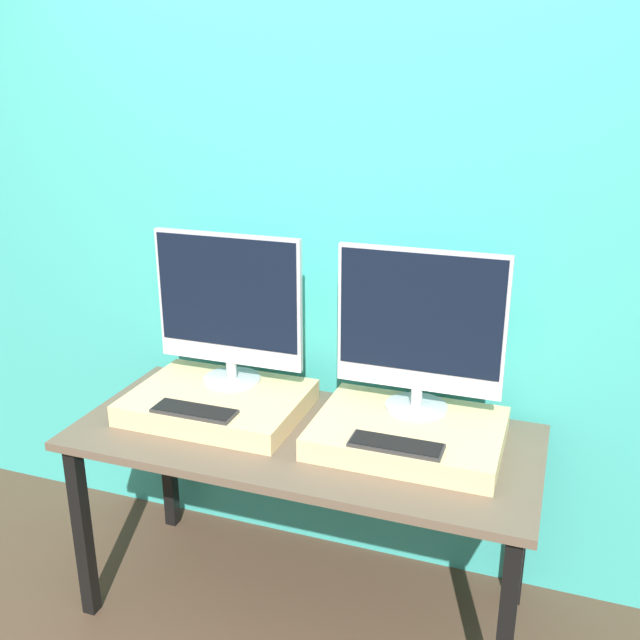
# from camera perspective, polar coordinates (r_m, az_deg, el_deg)

# --- Properties ---
(wall_back) EXTENTS (8.00, 0.04, 2.60)m
(wall_back) POSITION_cam_1_polar(r_m,az_deg,el_deg) (2.70, 1.81, 5.71)
(wall_back) COLOR teal
(wall_back) RESTS_ON ground_plane
(workbench) EXTENTS (1.62, 0.71, 0.73)m
(workbench) POSITION_cam_1_polar(r_m,az_deg,el_deg) (2.56, -1.31, -10.61)
(workbench) COLOR brown
(workbench) RESTS_ON ground_plane
(wooden_riser_left) EXTENTS (0.63, 0.47, 0.08)m
(wooden_riser_left) POSITION_cam_1_polar(r_m,az_deg,el_deg) (2.68, -8.14, -6.53)
(wooden_riser_left) COLOR #D6B77F
(wooden_riser_left) RESTS_ON workbench
(monitor_left) EXTENTS (0.58, 0.22, 0.57)m
(monitor_left) POSITION_cam_1_polar(r_m,az_deg,el_deg) (2.65, -7.33, 1.11)
(monitor_left) COLOR #B2B2B7
(monitor_left) RESTS_ON wooden_riser_left
(keyboard_left) EXTENTS (0.30, 0.10, 0.01)m
(keyboard_left) POSITION_cam_1_polar(r_m,az_deg,el_deg) (2.52, -10.02, -7.17)
(keyboard_left) COLOR #2D2D2D
(keyboard_left) RESTS_ON wooden_riser_left
(wooden_riser_right) EXTENTS (0.63, 0.47, 0.08)m
(wooden_riser_right) POSITION_cam_1_polar(r_m,az_deg,el_deg) (2.46, 7.06, -8.97)
(wooden_riser_right) COLOR #D6B77F
(wooden_riser_right) RESTS_ON workbench
(monitor_right) EXTENTS (0.58, 0.22, 0.57)m
(monitor_right) POSITION_cam_1_polar(r_m,az_deg,el_deg) (2.43, 7.99, -0.64)
(monitor_right) COLOR #B2B2B7
(monitor_right) RESTS_ON wooden_riser_right
(keyboard_right) EXTENTS (0.30, 0.10, 0.01)m
(keyboard_right) POSITION_cam_1_polar(r_m,az_deg,el_deg) (2.29, 6.11, -9.91)
(keyboard_right) COLOR #2D2D2D
(keyboard_right) RESTS_ON wooden_riser_right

